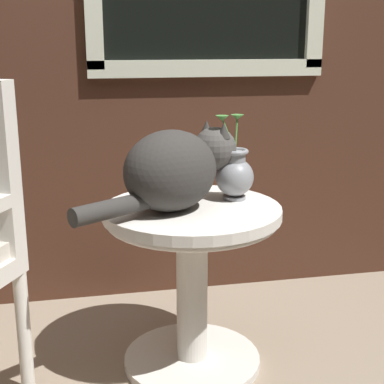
# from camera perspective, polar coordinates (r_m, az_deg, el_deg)

# --- Properties ---
(wicker_side_table) EXTENTS (0.60, 0.60, 0.59)m
(wicker_side_table) POSITION_cam_1_polar(r_m,az_deg,el_deg) (1.95, -0.00, -6.82)
(wicker_side_table) COLOR silver
(wicker_side_table) RESTS_ON ground_plane
(cat) EXTENTS (0.57, 0.42, 0.27)m
(cat) POSITION_cam_1_polar(r_m,az_deg,el_deg) (1.83, -1.75, 2.34)
(cat) COLOR #33302D
(cat) RESTS_ON wicker_side_table
(pewter_vase_with_ivy) EXTENTS (0.14, 0.13, 0.29)m
(pewter_vase_with_ivy) POSITION_cam_1_polar(r_m,az_deg,el_deg) (1.96, 4.28, 1.87)
(pewter_vase_with_ivy) COLOR gray
(pewter_vase_with_ivy) RESTS_ON wicker_side_table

